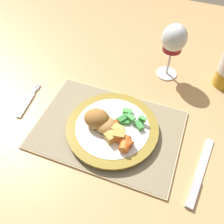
{
  "coord_description": "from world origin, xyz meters",
  "views": [
    {
      "loc": [
        0.17,
        -0.56,
        1.28
      ],
      "look_at": [
        0.03,
        -0.19,
        0.78
      ],
      "focal_mm": 40.0,
      "sensor_mm": 36.0,
      "label": 1
    }
  ],
  "objects": [
    {
      "name": "glazed_carrots",
      "position": [
        0.07,
        -0.25,
        0.78
      ],
      "size": [
        0.09,
        0.08,
        0.02
      ],
      "color": "orange",
      "rests_on": "dinner_plate"
    },
    {
      "name": "placemat",
      "position": [
        0.03,
        -0.22,
        0.74
      ],
      "size": [
        0.37,
        0.26,
        0.01
      ],
      "color": "#CCB789",
      "rests_on": "dining_table"
    },
    {
      "name": "green_beans_pile",
      "position": [
        0.08,
        -0.19,
        0.77
      ],
      "size": [
        0.07,
        0.06,
        0.02
      ],
      "color": "#338438",
      "rests_on": "dinner_plate"
    },
    {
      "name": "dining_table",
      "position": [
        0.0,
        0.0,
        0.66
      ],
      "size": [
        1.38,
        1.09,
        0.74
      ],
      "color": "tan",
      "rests_on": "ground"
    },
    {
      "name": "ground_plane",
      "position": [
        0.0,
        0.0,
        0.0
      ],
      "size": [
        6.0,
        6.0,
        0.0
      ],
      "primitive_type": "plane",
      "color": "brown"
    },
    {
      "name": "fork",
      "position": [
        -0.22,
        -0.21,
        0.74
      ],
      "size": [
        0.03,
        0.13,
        0.01
      ],
      "color": "silver",
      "rests_on": "dining_table"
    },
    {
      "name": "table_knife",
      "position": [
        0.27,
        -0.27,
        0.74
      ],
      "size": [
        0.04,
        0.19,
        0.01
      ],
      "color": "silver",
      "rests_on": "dining_table"
    },
    {
      "name": "dinner_plate",
      "position": [
        0.04,
        -0.22,
        0.76
      ],
      "size": [
        0.23,
        0.23,
        0.02
      ],
      "color": "white",
      "rests_on": "placemat"
    },
    {
      "name": "wine_glass",
      "position": [
        0.12,
        0.05,
        0.86
      ],
      "size": [
        0.07,
        0.07,
        0.17
      ],
      "color": "silver",
      "rests_on": "dining_table"
    },
    {
      "name": "breaded_croquettes",
      "position": [
        0.01,
        -0.23,
        0.79
      ],
      "size": [
        0.1,
        0.07,
        0.05
      ],
      "color": "tan",
      "rests_on": "dinner_plate"
    },
    {
      "name": "roast_potatoes",
      "position": [
        0.06,
        -0.25,
        0.78
      ],
      "size": [
        0.05,
        0.05,
        0.03
      ],
      "color": "#E5BC66",
      "rests_on": "dinner_plate"
    }
  ]
}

